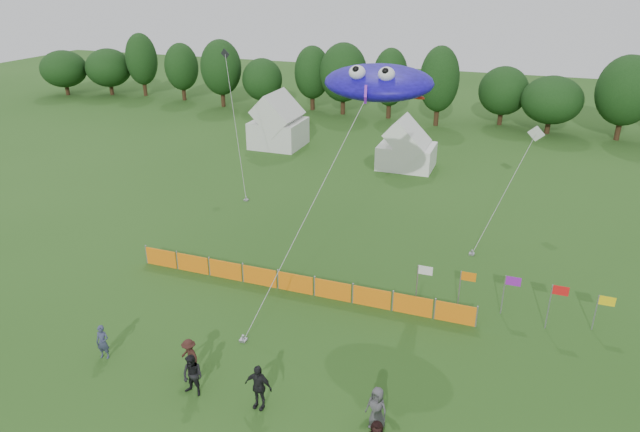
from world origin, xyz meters
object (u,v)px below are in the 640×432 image
(tent_left, at_px, (278,125))
(spectator_d, at_px, (258,387))
(tent_right, at_px, (407,149))
(stingray_kite, at_px, (381,81))
(barrier_fence, at_px, (295,283))
(spectator_e, at_px, (377,408))
(spectator_b, at_px, (193,376))
(spectator_c, at_px, (190,356))
(spectator_a, at_px, (103,342))

(tent_left, xyz_separation_m, spectator_d, (13.32, -31.74, -1.07))
(tent_right, height_order, stingray_kite, stingray_kite)
(tent_right, bearing_deg, barrier_fence, -92.68)
(spectator_e, relative_size, stingray_kite, 0.11)
(stingray_kite, bearing_deg, tent_left, 126.08)
(spectator_b, relative_size, spectator_c, 1.13)
(tent_left, bearing_deg, spectator_d, -67.23)
(tent_left, height_order, tent_right, tent_left)
(spectator_d, bearing_deg, spectator_e, 8.64)
(spectator_e, bearing_deg, spectator_c, -165.17)
(spectator_a, height_order, spectator_c, spectator_c)
(spectator_c, xyz_separation_m, stingray_kite, (4.64, 11.01, 9.40))
(spectator_b, bearing_deg, spectator_c, 131.90)
(spectator_b, bearing_deg, stingray_kite, 77.09)
(spectator_a, distance_m, spectator_d, 7.43)
(spectator_a, bearing_deg, spectator_e, -9.89)
(spectator_a, distance_m, spectator_e, 11.81)
(spectator_a, xyz_separation_m, spectator_e, (11.81, 0.10, 0.07))
(spectator_d, bearing_deg, barrier_fence, 104.95)
(tent_right, xyz_separation_m, stingray_kite, (2.06, -17.76, 8.57))
(tent_right, bearing_deg, spectator_b, -93.37)
(spectator_c, distance_m, spectator_d, 3.58)
(spectator_b, bearing_deg, spectator_a, 176.59)
(spectator_a, bearing_deg, spectator_d, -13.65)
(tent_right, distance_m, stingray_kite, 19.83)
(spectator_a, bearing_deg, tent_right, 67.04)
(spectator_a, relative_size, spectator_b, 0.88)
(spectator_b, distance_m, spectator_d, 2.66)
(spectator_a, xyz_separation_m, spectator_c, (3.94, 0.41, 0.01))
(spectator_c, bearing_deg, tent_right, 108.03)
(spectator_a, height_order, spectator_e, spectator_e)
(tent_left, bearing_deg, spectator_b, -71.55)
(stingray_kite, bearing_deg, spectator_d, -95.61)
(spectator_a, xyz_separation_m, stingray_kite, (8.58, 11.43, 9.41))
(spectator_c, bearing_deg, tent_left, 130.83)
(tent_left, relative_size, barrier_fence, 0.25)
(tent_left, height_order, stingray_kite, stingray_kite)
(barrier_fence, bearing_deg, spectator_b, -95.13)
(spectator_b, relative_size, spectator_e, 1.04)
(tent_right, relative_size, barrier_fence, 0.25)
(spectator_e, bearing_deg, spectator_b, -156.65)
(tent_right, distance_m, barrier_fence, 21.52)
(tent_left, height_order, barrier_fence, tent_left)
(spectator_b, relative_size, spectator_d, 0.94)
(barrier_fence, distance_m, stingray_kite, 10.81)
(barrier_fence, relative_size, stingray_kite, 1.16)
(barrier_fence, xyz_separation_m, spectator_b, (-0.75, -8.40, 0.38))
(spectator_b, height_order, spectator_c, spectator_b)
(tent_right, relative_size, spectator_d, 2.41)
(tent_right, xyz_separation_m, spectator_a, (-6.52, -29.19, -0.83))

